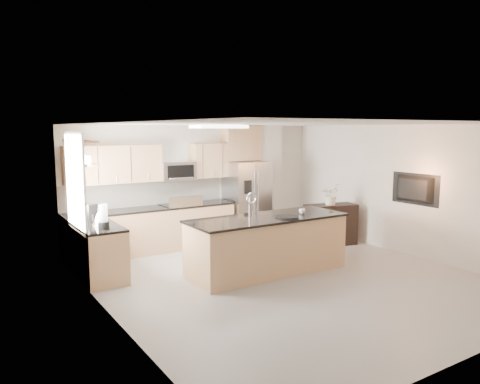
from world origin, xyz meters
TOP-DOWN VIEW (x-y plane):
  - floor at (0.00, 0.00)m, footprint 6.50×6.50m
  - ceiling at (0.00, 0.00)m, footprint 6.00×6.50m
  - wall_back at (0.00, 3.25)m, footprint 6.00×0.02m
  - wall_front at (0.00, -3.25)m, footprint 6.00×0.02m
  - wall_left at (-3.00, 0.00)m, footprint 0.02×6.50m
  - wall_right at (3.00, 0.00)m, footprint 0.02×6.50m
  - back_counter at (-1.23, 2.93)m, footprint 3.55×0.66m
  - left_counter at (-2.67, 1.85)m, footprint 0.66×1.50m
  - range at (-0.60, 2.92)m, footprint 0.76×0.64m
  - upper_cabinets at (-1.30, 3.09)m, footprint 3.50×0.33m
  - microwave at (-0.60, 3.04)m, footprint 0.76×0.40m
  - refrigerator at (1.06, 2.87)m, footprint 0.92×0.78m
  - partition_column at (1.82, 3.10)m, footprint 0.60×0.30m
  - window at (-2.98, 1.85)m, footprint 0.04×1.15m
  - shelf_lower at (-2.85, 1.95)m, footprint 0.30×1.20m
  - shelf_upper at (-2.85, 1.95)m, footprint 0.30×1.20m
  - ceiling_fixture at (-0.40, 1.60)m, footprint 1.00×0.50m
  - island at (-0.06, 0.51)m, footprint 2.89×1.06m
  - credenza at (2.26, 1.37)m, footprint 1.19×0.72m
  - cup at (0.64, 0.41)m, footprint 0.12×0.12m
  - platter at (0.19, 0.27)m, footprint 0.45×0.45m
  - blender at (-2.67, 1.38)m, footprint 0.18×0.18m
  - kettle at (-2.62, 1.83)m, footprint 0.21×0.21m
  - coffee_maker at (-2.69, 2.08)m, footprint 0.22×0.24m
  - bowl at (-2.85, 2.21)m, footprint 0.41×0.41m
  - flower_vase at (2.20, 1.33)m, footprint 0.79×0.74m
  - television at (2.91, -0.20)m, footprint 0.14×1.08m

SIDE VIEW (x-z plane):
  - floor at x=0.00m, z-range 0.00..0.00m
  - credenza at x=2.26m, z-range 0.00..0.89m
  - left_counter at x=-2.67m, z-range 0.00..0.92m
  - back_counter at x=-1.23m, z-range -0.25..1.19m
  - range at x=-0.60m, z-range -0.10..1.04m
  - island at x=-0.06m, z-range -0.21..1.21m
  - refrigerator at x=1.06m, z-range 0.00..1.78m
  - platter at x=0.19m, z-range 0.99..1.02m
  - kettle at x=-2.62m, z-range 0.90..1.17m
  - cup at x=0.64m, z-range 0.99..1.09m
  - coffee_maker at x=-2.69m, z-range 0.91..1.23m
  - blender at x=-2.67m, z-range 0.89..1.30m
  - flower_vase at x=2.20m, z-range 0.89..1.59m
  - wall_back at x=0.00m, z-range 0.00..2.60m
  - wall_front at x=0.00m, z-range 0.00..2.60m
  - wall_left at x=-3.00m, z-range 0.00..2.60m
  - wall_right at x=3.00m, z-range 0.00..2.60m
  - partition_column at x=1.82m, z-range 0.00..2.60m
  - television at x=2.91m, z-range 1.04..1.66m
  - microwave at x=-0.60m, z-range 1.43..1.83m
  - window at x=-2.98m, z-range 0.83..2.47m
  - upper_cabinets at x=-1.30m, z-range 1.45..2.20m
  - shelf_lower at x=-2.85m, z-range 1.93..1.97m
  - shelf_upper at x=-2.85m, z-range 2.30..2.34m
  - bowl at x=-2.85m, z-range 2.34..2.42m
  - ceiling_fixture at x=-0.40m, z-range 2.53..2.59m
  - ceiling at x=0.00m, z-range 2.59..2.61m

